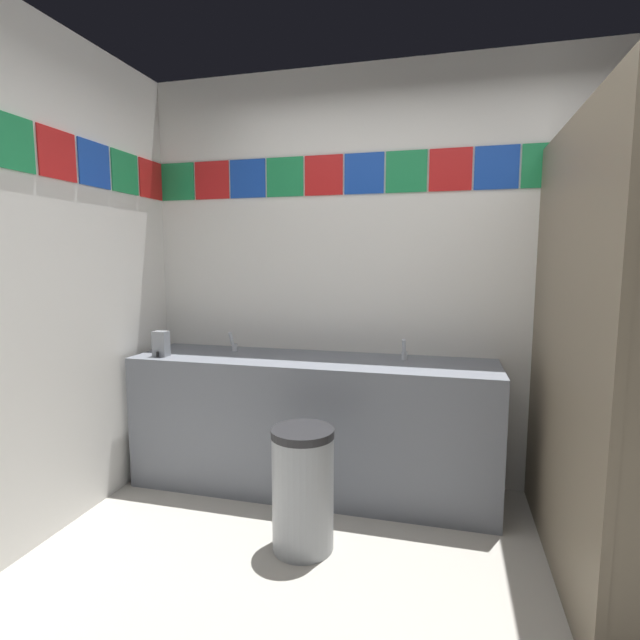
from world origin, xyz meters
TOP-DOWN VIEW (x-y plane):
  - wall_back at (0.00, 1.54)m, footprint 3.68×0.09m
  - vanity_counter at (-0.67, 1.22)m, footprint 2.25×0.56m
  - faucet_left at (-1.23, 1.31)m, footprint 0.04×0.10m
  - faucet_right at (-0.11, 1.31)m, footprint 0.04×0.10m
  - soap_dispenser at (-1.61, 1.06)m, footprint 0.09×0.09m
  - stall_divider at (0.82, 0.51)m, footprint 0.92×1.46m
  - trash_bin at (-0.53, 0.58)m, footprint 0.31×0.31m

SIDE VIEW (x-z plane):
  - trash_bin at x=-0.53m, z-range 0.00..0.62m
  - vanity_counter at x=-0.67m, z-range 0.01..0.85m
  - faucet_left at x=-1.23m, z-range 0.82..0.96m
  - faucet_right at x=-0.11m, z-range 0.82..0.96m
  - soap_dispenser at x=-1.61m, z-range 0.84..1.00m
  - stall_divider at x=0.82m, z-range 0.00..2.07m
  - wall_back at x=0.00m, z-range 0.01..2.66m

